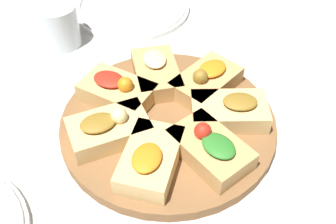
{
  "coord_description": "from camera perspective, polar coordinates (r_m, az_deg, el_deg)",
  "views": [
    {
      "loc": [
        -0.4,
        -0.16,
        0.47
      ],
      "look_at": [
        0.0,
        0.0,
        0.03
      ],
      "focal_mm": 42.0,
      "sensor_mm": 36.0,
      "label": 1
    }
  ],
  "objects": [
    {
      "name": "focaccia_slice_4",
      "position": [
        0.55,
        -2.6,
        -6.82
      ],
      "size": [
        0.13,
        0.09,
        0.04
      ],
      "color": "#DBB775",
      "rests_on": "serving_board"
    },
    {
      "name": "focaccia_slice_6",
      "position": [
        0.62,
        8.98,
        0.21
      ],
      "size": [
        0.11,
        0.14,
        0.04
      ],
      "color": "#DBB775",
      "rests_on": "serving_board"
    },
    {
      "name": "water_glass",
      "position": [
        0.82,
        -15.56,
        11.98
      ],
      "size": [
        0.08,
        0.08,
        0.08
      ],
      "primitive_type": "cylinder",
      "color": "silver",
      "rests_on": "ground_plane"
    },
    {
      "name": "ground_plane",
      "position": [
        0.64,
        0.0,
        -2.19
      ],
      "size": [
        3.0,
        3.0,
        0.0
      ],
      "primitive_type": "plane",
      "color": "silver"
    },
    {
      "name": "focaccia_slice_1",
      "position": [
        0.68,
        -1.72,
        5.76
      ],
      "size": [
        0.14,
        0.13,
        0.04
      ],
      "color": "tan",
      "rests_on": "serving_board"
    },
    {
      "name": "plate_right",
      "position": [
        0.92,
        -5.27,
        14.97
      ],
      "size": [
        0.26,
        0.26,
        0.02
      ],
      "color": "white",
      "rests_on": "ground_plane"
    },
    {
      "name": "focaccia_slice_2",
      "position": [
        0.65,
        -7.39,
        3.12
      ],
      "size": [
        0.09,
        0.13,
        0.05
      ],
      "color": "tan",
      "rests_on": "serving_board"
    },
    {
      "name": "focaccia_slice_5",
      "position": [
        0.57,
        6.16,
        -5.18
      ],
      "size": [
        0.12,
        0.14,
        0.05
      ],
      "color": "tan",
      "rests_on": "serving_board"
    },
    {
      "name": "serving_board",
      "position": [
        0.63,
        0.0,
        -1.6
      ],
      "size": [
        0.34,
        0.34,
        0.02
      ],
      "primitive_type": "cylinder",
      "color": "brown",
      "rests_on": "ground_plane"
    },
    {
      "name": "focaccia_slice_0",
      "position": [
        0.67,
        5.58,
        4.5
      ],
      "size": [
        0.14,
        0.11,
        0.05
      ],
      "color": "tan",
      "rests_on": "serving_board"
    },
    {
      "name": "focaccia_slice_3",
      "position": [
        0.59,
        -8.58,
        -2.38
      ],
      "size": [
        0.13,
        0.13,
        0.05
      ],
      "color": "#DBB775",
      "rests_on": "serving_board"
    }
  ]
}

